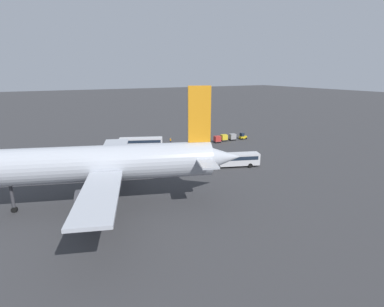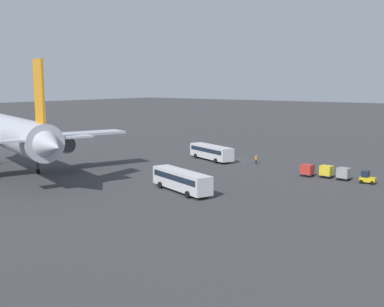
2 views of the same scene
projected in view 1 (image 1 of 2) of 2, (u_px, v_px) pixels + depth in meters
The scene contains 9 objects.
ground_plane at pixel (151, 144), 90.31m from camera, with size 600.00×600.00×0.00m, color #38383A.
airplane at pixel (99, 164), 46.91m from camera, with size 45.79×38.86×19.11m.
shuttle_bus_near at pixel (141, 142), 85.15m from camera, with size 12.30×6.95×3.03m.
shuttle_bus_far at pixel (233, 159), 68.52m from camera, with size 12.38×6.45×3.10m.
baggage_tug at pixel (243, 136), 96.72m from camera, with size 2.45×1.70×2.10m.
worker_person at pixel (171, 141), 90.93m from camera, with size 0.38×0.38×1.74m.
cargo_cart_grey at pixel (232, 137), 95.12m from camera, with size 2.12×1.83×2.06m.
cargo_cart_yellow at pixel (224, 137), 94.00m from camera, with size 2.12×1.83×2.06m.
cargo_cart_red at pixel (217, 139), 91.89m from camera, with size 2.12×1.83×2.06m.
Camera 1 is at (29.59, 83.60, 21.22)m, focal length 28.00 mm.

